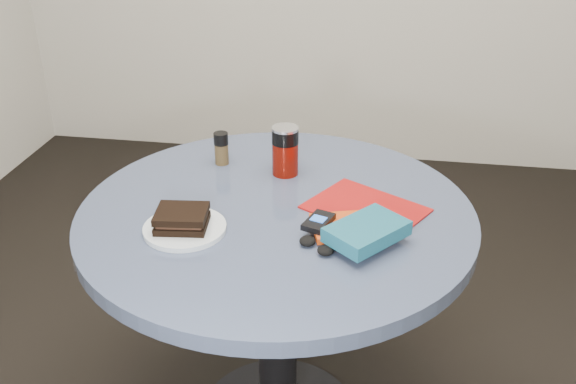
# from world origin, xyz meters

# --- Properties ---
(table) EXTENTS (1.00, 1.00, 0.75)m
(table) POSITION_xyz_m (0.00, 0.00, 0.59)
(table) COLOR black
(table) RESTS_ON ground
(plate) EXTENTS (0.22, 0.22, 0.01)m
(plate) POSITION_xyz_m (-0.20, -0.14, 0.76)
(plate) COLOR silver
(plate) RESTS_ON table
(sandwich) EXTENTS (0.13, 0.11, 0.04)m
(sandwich) POSITION_xyz_m (-0.20, -0.14, 0.78)
(sandwich) COLOR black
(sandwich) RESTS_ON plate
(soda_can) EXTENTS (0.10, 0.10, 0.14)m
(soda_can) POSITION_xyz_m (-0.01, 0.20, 0.82)
(soda_can) COLOR #650D05
(soda_can) RESTS_ON table
(pepper_grinder) EXTENTS (0.05, 0.05, 0.09)m
(pepper_grinder) POSITION_xyz_m (-0.20, 0.24, 0.80)
(pepper_grinder) COLOR #46371E
(pepper_grinder) RESTS_ON table
(magazine) EXTENTS (0.34, 0.32, 0.00)m
(magazine) POSITION_xyz_m (0.22, 0.03, 0.75)
(magazine) COLOR maroon
(magazine) RESTS_ON table
(red_book) EXTENTS (0.21, 0.17, 0.02)m
(red_book) POSITION_xyz_m (0.19, -0.08, 0.76)
(red_book) COLOR #BC3B0E
(red_book) RESTS_ON magazine
(novel) EXTENTS (0.20, 0.21, 0.03)m
(novel) POSITION_xyz_m (0.23, -0.14, 0.79)
(novel) COLOR #144E63
(novel) RESTS_ON red_book
(mp3_player) EXTENTS (0.08, 0.10, 0.02)m
(mp3_player) POSITION_xyz_m (0.12, -0.09, 0.78)
(mp3_player) COLOR black
(mp3_player) RESTS_ON red_book
(headphones) EXTENTS (0.10, 0.08, 0.02)m
(headphones) POSITION_xyz_m (0.12, -0.17, 0.76)
(headphones) COLOR black
(headphones) RESTS_ON table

